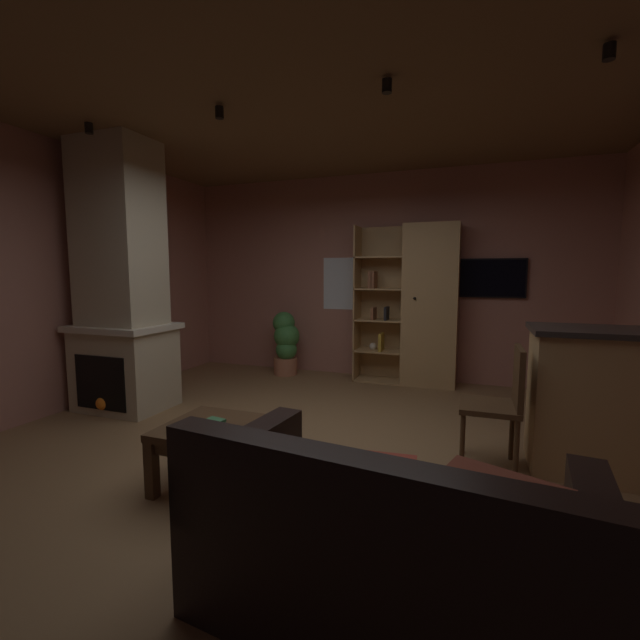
{
  "coord_description": "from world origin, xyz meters",
  "views": [
    {
      "loc": [
        1.24,
        -3.03,
        1.45
      ],
      "look_at": [
        0.0,
        0.4,
        1.05
      ],
      "focal_mm": 23.83,
      "sensor_mm": 36.0,
      "label": 1
    }
  ],
  "objects_px": {
    "bookshelf_cabinet": "(423,306)",
    "table_book_0": "(215,425)",
    "kitchen_bar_counter": "(638,405)",
    "stone_fireplace": "(121,291)",
    "dining_chair": "(501,399)",
    "wall_mounted_tv": "(489,278)",
    "potted_floor_plant": "(286,342)",
    "leather_couch": "(390,553)",
    "table_book_1": "(215,421)",
    "coffee_table": "(210,436)"
  },
  "relations": [
    {
      "from": "bookshelf_cabinet",
      "to": "table_book_0",
      "type": "distance_m",
      "value": 3.44
    },
    {
      "from": "kitchen_bar_counter",
      "to": "table_book_0",
      "type": "xyz_separation_m",
      "value": [
        -2.71,
        -1.14,
        -0.1
      ]
    },
    {
      "from": "stone_fireplace",
      "to": "table_book_0",
      "type": "relative_size",
      "value": 22.07
    },
    {
      "from": "dining_chair",
      "to": "wall_mounted_tv",
      "type": "distance_m",
      "value": 2.61
    },
    {
      "from": "table_book_0",
      "to": "potted_floor_plant",
      "type": "distance_m",
      "value": 3.26
    },
    {
      "from": "leather_couch",
      "to": "table_book_1",
      "type": "distance_m",
      "value": 1.53
    },
    {
      "from": "kitchen_bar_counter",
      "to": "table_book_1",
      "type": "bearing_deg",
      "value": -157.64
    },
    {
      "from": "kitchen_bar_counter",
      "to": "wall_mounted_tv",
      "type": "relative_size",
      "value": 1.61
    },
    {
      "from": "bookshelf_cabinet",
      "to": "table_book_1",
      "type": "distance_m",
      "value": 3.42
    },
    {
      "from": "coffee_table",
      "to": "potted_floor_plant",
      "type": "height_order",
      "value": "potted_floor_plant"
    },
    {
      "from": "coffee_table",
      "to": "stone_fireplace",
      "type": "bearing_deg",
      "value": 148.6
    },
    {
      "from": "bookshelf_cabinet",
      "to": "table_book_0",
      "type": "relative_size",
      "value": 16.33
    },
    {
      "from": "bookshelf_cabinet",
      "to": "stone_fireplace",
      "type": "bearing_deg",
      "value": -144.09
    },
    {
      "from": "coffee_table",
      "to": "potted_floor_plant",
      "type": "relative_size",
      "value": 0.71
    },
    {
      "from": "potted_floor_plant",
      "to": "wall_mounted_tv",
      "type": "relative_size",
      "value": 1.03
    },
    {
      "from": "leather_couch",
      "to": "dining_chair",
      "type": "bearing_deg",
      "value": 73.37
    },
    {
      "from": "coffee_table",
      "to": "leather_couch",
      "type": "bearing_deg",
      "value": -28.21
    },
    {
      "from": "kitchen_bar_counter",
      "to": "potted_floor_plant",
      "type": "height_order",
      "value": "kitchen_bar_counter"
    },
    {
      "from": "dining_chair",
      "to": "potted_floor_plant",
      "type": "height_order",
      "value": "dining_chair"
    },
    {
      "from": "leather_couch",
      "to": "potted_floor_plant",
      "type": "height_order",
      "value": "potted_floor_plant"
    },
    {
      "from": "bookshelf_cabinet",
      "to": "coffee_table",
      "type": "distance_m",
      "value": 3.45
    },
    {
      "from": "stone_fireplace",
      "to": "bookshelf_cabinet",
      "type": "height_order",
      "value": "stone_fireplace"
    },
    {
      "from": "stone_fireplace",
      "to": "wall_mounted_tv",
      "type": "bearing_deg",
      "value": 32.09
    },
    {
      "from": "table_book_0",
      "to": "table_book_1",
      "type": "xyz_separation_m",
      "value": [
        -0.02,
        0.02,
        0.02
      ]
    },
    {
      "from": "table_book_1",
      "to": "wall_mounted_tv",
      "type": "distance_m",
      "value": 3.98
    },
    {
      "from": "table_book_0",
      "to": "dining_chair",
      "type": "relative_size",
      "value": 0.14
    },
    {
      "from": "bookshelf_cabinet",
      "to": "kitchen_bar_counter",
      "type": "height_order",
      "value": "bookshelf_cabinet"
    },
    {
      "from": "bookshelf_cabinet",
      "to": "coffee_table",
      "type": "height_order",
      "value": "bookshelf_cabinet"
    },
    {
      "from": "stone_fireplace",
      "to": "kitchen_bar_counter",
      "type": "distance_m",
      "value": 4.67
    },
    {
      "from": "leather_couch",
      "to": "table_book_0",
      "type": "height_order",
      "value": "leather_couch"
    },
    {
      "from": "potted_floor_plant",
      "to": "wall_mounted_tv",
      "type": "xyz_separation_m",
      "value": [
        2.68,
        0.32,
        0.91
      ]
    },
    {
      "from": "coffee_table",
      "to": "dining_chair",
      "type": "distance_m",
      "value": 2.12
    },
    {
      "from": "stone_fireplace",
      "to": "wall_mounted_tv",
      "type": "distance_m",
      "value": 4.33
    },
    {
      "from": "bookshelf_cabinet",
      "to": "wall_mounted_tv",
      "type": "distance_m",
      "value": 0.89
    },
    {
      "from": "kitchen_bar_counter",
      "to": "potted_floor_plant",
      "type": "distance_m",
      "value": 4.13
    },
    {
      "from": "leather_couch",
      "to": "coffee_table",
      "type": "xyz_separation_m",
      "value": [
        -1.37,
        0.74,
        0.04
      ]
    },
    {
      "from": "kitchen_bar_counter",
      "to": "table_book_1",
      "type": "xyz_separation_m",
      "value": [
        -2.73,
        -1.12,
        -0.07
      ]
    },
    {
      "from": "dining_chair",
      "to": "bookshelf_cabinet",
      "type": "bearing_deg",
      "value": 110.25
    },
    {
      "from": "coffee_table",
      "to": "wall_mounted_tv",
      "type": "distance_m",
      "value": 4.02
    },
    {
      "from": "stone_fireplace",
      "to": "bookshelf_cabinet",
      "type": "xyz_separation_m",
      "value": [
        2.89,
        2.09,
        -0.24
      ]
    },
    {
      "from": "leather_couch",
      "to": "dining_chair",
      "type": "distance_m",
      "value": 1.78
    },
    {
      "from": "kitchen_bar_counter",
      "to": "coffee_table",
      "type": "distance_m",
      "value": 2.99
    },
    {
      "from": "bookshelf_cabinet",
      "to": "dining_chair",
      "type": "relative_size",
      "value": 2.25
    },
    {
      "from": "stone_fireplace",
      "to": "bookshelf_cabinet",
      "type": "distance_m",
      "value": 3.57
    },
    {
      "from": "bookshelf_cabinet",
      "to": "kitchen_bar_counter",
      "type": "bearing_deg",
      "value": -50.62
    },
    {
      "from": "table_book_1",
      "to": "coffee_table",
      "type": "bearing_deg",
      "value": 168.5
    },
    {
      "from": "stone_fireplace",
      "to": "potted_floor_plant",
      "type": "relative_size",
      "value": 3.1
    },
    {
      "from": "stone_fireplace",
      "to": "coffee_table",
      "type": "height_order",
      "value": "stone_fireplace"
    },
    {
      "from": "kitchen_bar_counter",
      "to": "table_book_1",
      "type": "height_order",
      "value": "kitchen_bar_counter"
    },
    {
      "from": "coffee_table",
      "to": "table_book_1",
      "type": "distance_m",
      "value": 0.13
    }
  ]
}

